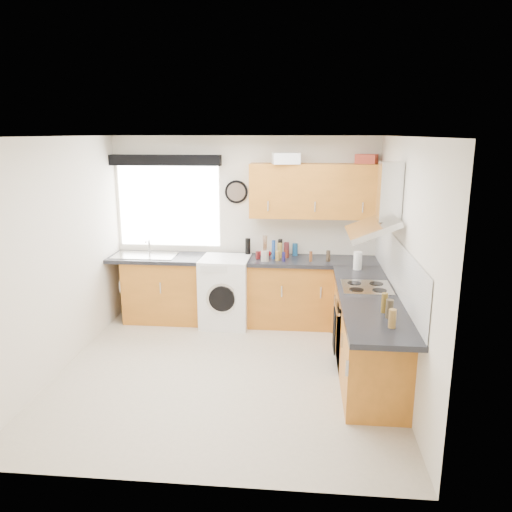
# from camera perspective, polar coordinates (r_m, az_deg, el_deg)

# --- Properties ---
(ground_plane) EXTENTS (3.60, 3.60, 0.00)m
(ground_plane) POSITION_cam_1_polar(r_m,az_deg,el_deg) (5.59, -3.46, -13.08)
(ground_plane) COLOR beige
(ceiling) EXTENTS (3.60, 3.60, 0.02)m
(ceiling) POSITION_cam_1_polar(r_m,az_deg,el_deg) (4.99, -3.89, 13.47)
(ceiling) COLOR white
(ceiling) RESTS_ON wall_back
(wall_back) EXTENTS (3.60, 0.02, 2.50)m
(wall_back) POSITION_cam_1_polar(r_m,az_deg,el_deg) (6.89, -1.33, 3.15)
(wall_back) COLOR silver
(wall_back) RESTS_ON ground_plane
(wall_front) EXTENTS (3.60, 0.02, 2.50)m
(wall_front) POSITION_cam_1_polar(r_m,az_deg,el_deg) (3.47, -8.34, -7.99)
(wall_front) COLOR silver
(wall_front) RESTS_ON ground_plane
(wall_left) EXTENTS (0.02, 3.60, 2.50)m
(wall_left) POSITION_cam_1_polar(r_m,az_deg,el_deg) (5.71, -21.80, -0.11)
(wall_left) COLOR silver
(wall_left) RESTS_ON ground_plane
(wall_right) EXTENTS (0.02, 3.60, 2.50)m
(wall_right) POSITION_cam_1_polar(r_m,az_deg,el_deg) (5.18, 16.40, -1.02)
(wall_right) COLOR silver
(wall_right) RESTS_ON ground_plane
(window) EXTENTS (1.40, 0.02, 1.10)m
(window) POSITION_cam_1_polar(r_m,az_deg,el_deg) (7.03, -9.93, 5.64)
(window) COLOR white
(window) RESTS_ON wall_back
(window_blind) EXTENTS (1.50, 0.18, 0.14)m
(window_blind) POSITION_cam_1_polar(r_m,az_deg,el_deg) (6.88, -10.34, 10.73)
(window_blind) COLOR black
(window_blind) RESTS_ON wall_back
(splashback) EXTENTS (0.01, 3.00, 0.54)m
(splashback) POSITION_cam_1_polar(r_m,az_deg,el_deg) (5.48, 15.67, -0.93)
(splashback) COLOR white
(splashback) RESTS_ON wall_right
(base_cab_back) EXTENTS (3.00, 0.58, 0.86)m
(base_cab_back) POSITION_cam_1_polar(r_m,az_deg,el_deg) (6.83, -2.41, -4.07)
(base_cab_back) COLOR #A6601B
(base_cab_back) RESTS_ON ground_plane
(base_cab_corner) EXTENTS (0.60, 0.60, 0.86)m
(base_cab_corner) POSITION_cam_1_polar(r_m,az_deg,el_deg) (6.79, 11.11, -4.42)
(base_cab_corner) COLOR #A6601B
(base_cab_corner) RESTS_ON ground_plane
(base_cab_right) EXTENTS (0.58, 2.10, 0.86)m
(base_cab_right) POSITION_cam_1_polar(r_m,az_deg,el_deg) (5.54, 12.55, -8.79)
(base_cab_right) COLOR #A6601B
(base_cab_right) RESTS_ON ground_plane
(worktop_back) EXTENTS (3.60, 0.62, 0.05)m
(worktop_back) POSITION_cam_1_polar(r_m,az_deg,el_deg) (6.68, -1.61, -0.41)
(worktop_back) COLOR black
(worktop_back) RESTS_ON base_cab_back
(worktop_right) EXTENTS (0.62, 2.42, 0.05)m
(worktop_right) POSITION_cam_1_polar(r_m,az_deg,el_deg) (5.24, 12.89, -4.82)
(worktop_right) COLOR black
(worktop_right) RESTS_ON base_cab_right
(sink) EXTENTS (0.84, 0.46, 0.10)m
(sink) POSITION_cam_1_polar(r_m,az_deg,el_deg) (6.95, -12.57, 0.37)
(sink) COLOR beige
(sink) RESTS_ON worktop_back
(oven) EXTENTS (0.56, 0.58, 0.85)m
(oven) POSITION_cam_1_polar(r_m,az_deg,el_deg) (5.68, 12.26, -8.26)
(oven) COLOR black
(oven) RESTS_ON ground_plane
(hob_plate) EXTENTS (0.52, 0.52, 0.01)m
(hob_plate) POSITION_cam_1_polar(r_m,az_deg,el_deg) (5.51, 12.52, -3.51)
(hob_plate) COLOR beige
(hob_plate) RESTS_ON worktop_right
(extractor_hood) EXTENTS (0.52, 0.78, 0.66)m
(extractor_hood) POSITION_cam_1_polar(r_m,az_deg,el_deg) (5.34, 14.07, 5.25)
(extractor_hood) COLOR beige
(extractor_hood) RESTS_ON wall_right
(upper_cabinets) EXTENTS (1.70, 0.35, 0.70)m
(upper_cabinets) POSITION_cam_1_polar(r_m,az_deg,el_deg) (6.59, 6.77, 7.40)
(upper_cabinets) COLOR #A6601B
(upper_cabinets) RESTS_ON wall_back
(washing_machine) EXTENTS (0.65, 0.63, 0.93)m
(washing_machine) POSITION_cam_1_polar(r_m,az_deg,el_deg) (6.73, -3.50, -4.06)
(washing_machine) COLOR white
(washing_machine) RESTS_ON ground_plane
(wall_clock) EXTENTS (0.31, 0.04, 0.31)m
(wall_clock) POSITION_cam_1_polar(r_m,az_deg,el_deg) (6.79, -2.28, 7.32)
(wall_clock) COLOR black
(wall_clock) RESTS_ON wall_back
(casserole) EXTENTS (0.37, 0.30, 0.14)m
(casserole) POSITION_cam_1_polar(r_m,az_deg,el_deg) (6.45, 3.43, 11.08)
(casserole) COLOR white
(casserole) RESTS_ON upper_cabinets
(storage_box) EXTENTS (0.31, 0.29, 0.12)m
(storage_box) POSITION_cam_1_polar(r_m,az_deg,el_deg) (6.70, 12.52, 10.79)
(storage_box) COLOR #C94834
(storage_box) RESTS_ON upper_cabinets
(utensil_pot) EXTENTS (0.11, 0.11, 0.14)m
(utensil_pot) POSITION_cam_1_polar(r_m,az_deg,el_deg) (6.48, 1.02, 0.02)
(utensil_pot) COLOR gray
(utensil_pot) RESTS_ON worktop_back
(kitchen_roll) EXTENTS (0.12, 0.12, 0.22)m
(kitchen_roll) POSITION_cam_1_polar(r_m,az_deg,el_deg) (6.20, 11.54, -0.53)
(kitchen_roll) COLOR white
(kitchen_roll) RESTS_ON worktop_right
(tomato_cluster) EXTENTS (0.18, 0.18, 0.07)m
(tomato_cluster) POSITION_cam_1_polar(r_m,az_deg,el_deg) (6.78, 1.02, 0.32)
(tomato_cluster) COLOR #9E0D13
(tomato_cluster) RESTS_ON worktop_back
(jar_0) EXTENTS (0.06, 0.06, 0.12)m
(jar_0) POSITION_cam_1_polar(r_m,az_deg,el_deg) (6.52, 2.48, 0.00)
(jar_0) COLOR olive
(jar_0) RESTS_ON worktop_back
(jar_1) EXTENTS (0.06, 0.06, 0.10)m
(jar_1) POSITION_cam_1_polar(r_m,az_deg,el_deg) (6.60, 0.21, 0.10)
(jar_1) COLOR #541112
(jar_1) RESTS_ON worktop_back
(jar_2) EXTENTS (0.05, 0.05, 0.11)m
(jar_2) POSITION_cam_1_polar(r_m,az_deg,el_deg) (6.67, 3.49, 0.25)
(jar_2) COLOR maroon
(jar_2) RESTS_ON worktop_back
(jar_3) EXTENTS (0.05, 0.05, 0.14)m
(jar_3) POSITION_cam_1_polar(r_m,az_deg,el_deg) (6.54, 8.25, 0.01)
(jar_3) COLOR #3F3123
(jar_3) RESTS_ON worktop_back
(jar_4) EXTENTS (0.04, 0.04, 0.12)m
(jar_4) POSITION_cam_1_polar(r_m,az_deg,el_deg) (6.48, 3.18, -0.08)
(jar_4) COLOR #19164D
(jar_4) RESTS_ON worktop_back
(jar_5) EXTENTS (0.07, 0.07, 0.17)m
(jar_5) POSITION_cam_1_polar(r_m,az_deg,el_deg) (6.80, 4.48, 0.75)
(jar_5) COLOR navy
(jar_5) RESTS_ON worktop_back
(jar_6) EXTENTS (0.06, 0.06, 0.23)m
(jar_6) POSITION_cam_1_polar(r_m,az_deg,el_deg) (6.77, 2.78, 0.99)
(jar_6) COLOR black
(jar_6) RESTS_ON worktop_back
(jar_7) EXTENTS (0.07, 0.07, 0.20)m
(jar_7) POSITION_cam_1_polar(r_m,az_deg,el_deg) (6.68, 3.50, 0.70)
(jar_7) COLOR #4F1C20
(jar_7) RESTS_ON worktop_back
(jar_8) EXTENTS (0.07, 0.07, 0.23)m
(jar_8) POSITION_cam_1_polar(r_m,az_deg,el_deg) (6.79, -0.94, 1.06)
(jar_8) COLOR black
(jar_8) RESTS_ON worktop_back
(jar_9) EXTENTS (0.05, 0.05, 0.25)m
(jar_9) POSITION_cam_1_polar(r_m,az_deg,el_deg) (6.59, 2.01, 0.74)
(jar_9) COLOR navy
(jar_9) RESTS_ON worktop_back
(jar_10) EXTENTS (0.04, 0.04, 0.14)m
(jar_10) POSITION_cam_1_polar(r_m,az_deg,el_deg) (6.50, 6.28, -0.04)
(jar_10) COLOR brown
(jar_10) RESTS_ON worktop_back
(jar_11) EXTENTS (0.07, 0.07, 0.19)m
(jar_11) POSITION_cam_1_polar(r_m,az_deg,el_deg) (6.68, 2.72, 0.65)
(jar_11) COLOR #A68939
(jar_11) RESTS_ON worktop_back
(bottle_0) EXTENTS (0.06, 0.06, 0.19)m
(bottle_0) POSITION_cam_1_polar(r_m,az_deg,el_deg) (4.79, 14.47, -5.21)
(bottle_0) COLOR brown
(bottle_0) RESTS_ON worktop_right
(bottle_1) EXTENTS (0.07, 0.07, 0.17)m
(bottle_1) POSITION_cam_1_polar(r_m,az_deg,el_deg) (4.67, 15.02, -5.85)
(bottle_1) COLOR #3B3121
(bottle_1) RESTS_ON worktop_right
(bottle_2) EXTENTS (0.06, 0.06, 0.16)m
(bottle_2) POSITION_cam_1_polar(r_m,az_deg,el_deg) (4.45, 15.31, -6.91)
(bottle_2) COLOR olive
(bottle_2) RESTS_ON worktop_right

